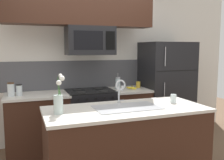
{
  "coord_description": "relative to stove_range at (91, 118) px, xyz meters",
  "views": [
    {
      "loc": [
        -1.03,
        -2.96,
        1.6
      ],
      "look_at": [
        0.15,
        0.27,
        1.16
      ],
      "focal_mm": 40.0,
      "sensor_mm": 36.0,
      "label": 1
    }
  ],
  "objects": [
    {
      "name": "rear_partition",
      "position": [
        0.3,
        0.38,
        0.84
      ],
      "size": [
        5.2,
        0.1,
        2.6
      ],
      "primitive_type": "cube",
      "color": "silver",
      "rests_on": "ground"
    },
    {
      "name": "splash_band",
      "position": [
        -0.0,
        0.32,
        0.69
      ],
      "size": [
        3.19,
        0.01,
        0.48
      ],
      "primitive_type": "cube",
      "color": "#4C4C51",
      "rests_on": "rear_partition"
    },
    {
      "name": "back_counter_left",
      "position": [
        -0.83,
        0.0,
        -0.01
      ],
      "size": [
        0.94,
        0.65,
        0.91
      ],
      "color": "#381E14",
      "rests_on": "ground"
    },
    {
      "name": "back_counter_right",
      "position": [
        0.69,
        0.0,
        -0.01
      ],
      "size": [
        0.64,
        0.65,
        0.91
      ],
      "color": "#381E14",
      "rests_on": "ground"
    },
    {
      "name": "stove_range",
      "position": [
        0.0,
        0.0,
        0.0
      ],
      "size": [
        0.76,
        0.64,
        0.93
      ],
      "color": "black",
      "rests_on": "ground"
    },
    {
      "name": "microwave",
      "position": [
        0.0,
        -0.02,
        1.25
      ],
      "size": [
        0.74,
        0.4,
        0.44
      ],
      "color": "black"
    },
    {
      "name": "upper_cabinet_band",
      "position": [
        -0.15,
        -0.05,
        1.78
      ],
      "size": [
        2.28,
        0.34,
        0.6
      ],
      "primitive_type": "cube",
      "color": "#381E14"
    },
    {
      "name": "refrigerator",
      "position": [
        1.42,
        0.02,
        0.39
      ],
      "size": [
        0.85,
        0.74,
        1.71
      ],
      "color": "black",
      "rests_on": "ground"
    },
    {
      "name": "storage_jar_tall",
      "position": [
        -1.19,
        -0.04,
        0.55
      ],
      "size": [
        0.1,
        0.1,
        0.2
      ],
      "color": "silver",
      "rests_on": "back_counter_left"
    },
    {
      "name": "storage_jar_medium",
      "position": [
        -1.08,
        -0.03,
        0.53
      ],
      "size": [
        0.09,
        0.09,
        0.17
      ],
      "color": "silver",
      "rests_on": "back_counter_left"
    },
    {
      "name": "banana_bunch",
      "position": [
        0.71,
        -0.06,
        0.47
      ],
      "size": [
        0.19,
        0.16,
        0.08
      ],
      "color": "yellow",
      "rests_on": "back_counter_right"
    },
    {
      "name": "french_press",
      "position": [
        0.5,
        0.06,
        0.55
      ],
      "size": [
        0.09,
        0.09,
        0.27
      ],
      "color": "silver",
      "rests_on": "back_counter_right"
    },
    {
      "name": "coffee_tin",
      "position": [
        0.88,
        0.05,
        0.5
      ],
      "size": [
        0.08,
        0.08,
        0.11
      ],
      "primitive_type": "cylinder",
      "color": "gold",
      "rests_on": "back_counter_right"
    },
    {
      "name": "island_counter",
      "position": [
        0.1,
        -1.25,
        -0.01
      ],
      "size": [
        1.89,
        0.84,
        0.91
      ],
      "color": "#381E14",
      "rests_on": "ground"
    },
    {
      "name": "kitchen_sink",
      "position": [
        0.11,
        -1.25,
        0.38
      ],
      "size": [
        0.76,
        0.44,
        0.16
      ],
      "color": "#ADAFB5",
      "rests_on": "island_counter"
    },
    {
      "name": "sink_faucet",
      "position": [
        0.11,
        -1.03,
        0.65
      ],
      "size": [
        0.14,
        0.14,
        0.31
      ],
      "color": "#B7BABF",
      "rests_on": "island_counter"
    },
    {
      "name": "spare_glass",
      "position": [
        0.77,
        -1.21,
        0.5
      ],
      "size": [
        0.08,
        0.08,
        0.11
      ],
      "color": "silver",
      "rests_on": "island_counter"
    },
    {
      "name": "flower_vase",
      "position": [
        -0.68,
        -1.25,
        0.58
      ],
      "size": [
        0.13,
        0.15,
        0.42
      ],
      "color": "silver",
      "rests_on": "island_counter"
    }
  ]
}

